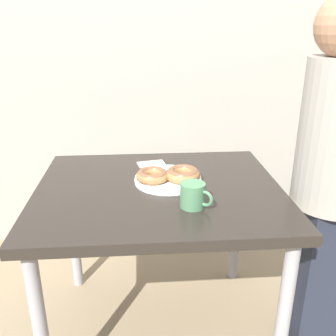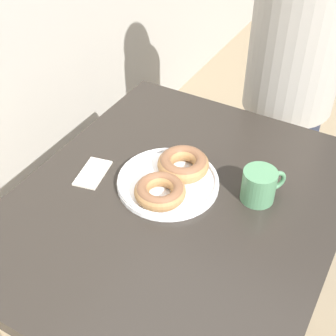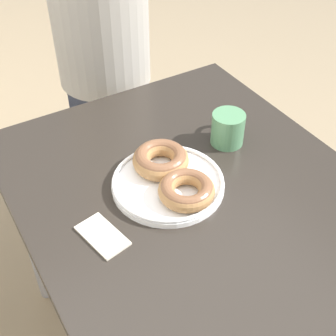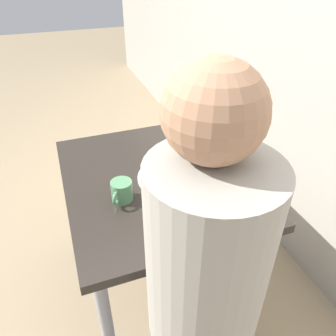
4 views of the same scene
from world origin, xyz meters
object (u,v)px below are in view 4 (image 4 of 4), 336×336
at_px(donut_plate, 167,175).
at_px(person_figure, 204,303).
at_px(coffee_mug, 122,191).
at_px(dining_table, 155,191).
at_px(napkin, 203,163).

relative_size(donut_plate, person_figure, 0.20).
xyz_separation_m(coffee_mug, person_figure, (0.57, 0.10, -0.00)).
xyz_separation_m(dining_table, coffee_mug, (0.11, -0.18, 0.13)).
bearing_deg(dining_table, person_figure, -6.61).
xyz_separation_m(dining_table, person_figure, (0.68, -0.08, 0.12)).
bearing_deg(dining_table, donut_plate, 43.53).
distance_m(dining_table, coffee_mug, 0.25).
height_order(coffee_mug, person_figure, person_figure).
bearing_deg(person_figure, coffee_mug, -170.14).
bearing_deg(napkin, donut_plate, -72.91).
xyz_separation_m(coffee_mug, napkin, (-0.13, 0.43, -0.04)).
relative_size(coffee_mug, napkin, 0.84).
distance_m(dining_table, napkin, 0.27).
bearing_deg(coffee_mug, person_figure, 9.86).
bearing_deg(donut_plate, napkin, 107.09).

